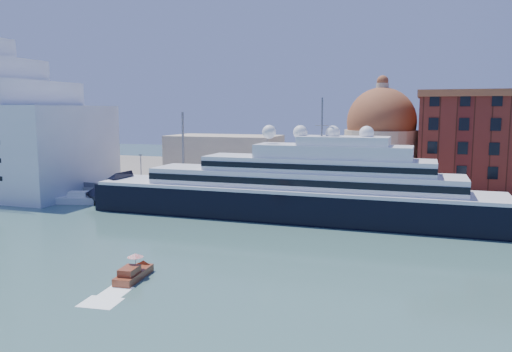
% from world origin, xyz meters
% --- Properties ---
extents(ground, '(400.00, 400.00, 0.00)m').
position_xyz_m(ground, '(0.00, 0.00, 0.00)').
color(ground, '#335852').
rests_on(ground, ground).
extents(quay, '(180.00, 10.00, 2.50)m').
position_xyz_m(quay, '(0.00, 34.00, 1.25)').
color(quay, gray).
rests_on(quay, ground).
extents(land, '(260.00, 72.00, 2.00)m').
position_xyz_m(land, '(0.00, 75.00, 1.00)').
color(land, slate).
rests_on(land, ground).
extents(quay_fence, '(180.00, 0.10, 1.20)m').
position_xyz_m(quay_fence, '(0.00, 29.50, 3.10)').
color(quay_fence, slate).
rests_on(quay_fence, quay).
extents(superyacht, '(90.87, 12.60, 27.16)m').
position_xyz_m(superyacht, '(5.35, 23.00, 4.69)').
color(superyacht, black).
rests_on(superyacht, ground).
extents(service_barge, '(13.43, 7.72, 2.87)m').
position_xyz_m(service_barge, '(-43.13, 22.29, 0.82)').
color(service_barge, white).
rests_on(service_barge, ground).
extents(water_taxi, '(2.99, 7.07, 3.26)m').
position_xyz_m(water_taxi, '(-1.36, -17.81, 0.78)').
color(water_taxi, maroon).
rests_on(water_taxi, ground).
extents(church, '(66.00, 18.00, 25.50)m').
position_xyz_m(church, '(6.39, 57.72, 10.91)').
color(church, beige).
rests_on(church, land).
extents(lamp_posts, '(120.80, 2.40, 18.00)m').
position_xyz_m(lamp_posts, '(-12.67, 32.27, 9.84)').
color(lamp_posts, slate).
rests_on(lamp_posts, quay).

